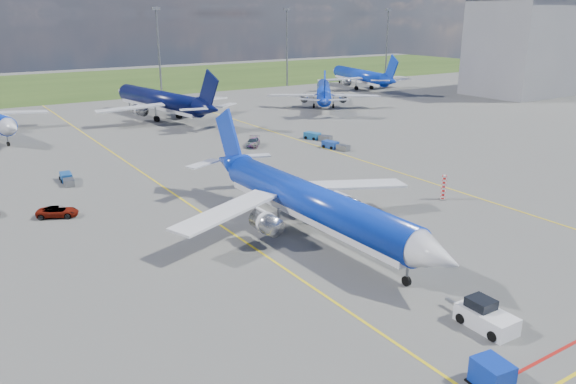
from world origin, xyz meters
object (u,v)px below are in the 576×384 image
pushback_tug (485,316)px  baggage_tug_w (335,146)px  bg_jet_n (161,118)px  main_airliner (311,236)px  baggage_tug_e (317,137)px  warning_post (444,187)px  baggage_tug_c (67,179)px  service_car_b (57,212)px  service_car_c (253,142)px  bg_jet_ne (323,106)px  bg_jet_ene (360,88)px  uld_container (492,375)px

pushback_tug → baggage_tug_w: (24.50, 49.12, -0.27)m
pushback_tug → bg_jet_n: bearing=84.1°
main_airliner → baggage_tug_e: size_ratio=7.24×
baggage_tug_w → baggage_tug_e: bearing=63.9°
main_airliner → warning_post: bearing=1.3°
pushback_tug → baggage_tug_c: bearing=108.3°
baggage_tug_c → main_airliner: bearing=-58.9°
main_airliner → service_car_b: 27.87m
pushback_tug → main_airliner: bearing=92.1°
baggage_tug_e → service_car_c: bearing=151.9°
warning_post → baggage_tug_w: warning_post is taller
bg_jet_ne → pushback_tug: (-49.23, -85.69, 0.79)m
baggage_tug_c → service_car_c: bearing=14.0°
baggage_tug_c → bg_jet_ene: bearing=34.4°
warning_post → service_car_c: bearing=97.9°
bg_jet_ne → baggage_tug_c: bearing=62.5°
main_airliner → baggage_tug_c: 36.27m
bg_jet_n → baggage_tug_w: size_ratio=8.12×
uld_container → baggage_tug_e: (31.34, 61.00, -0.31)m
warning_post → main_airliner: bearing=-177.5°
baggage_tug_w → baggage_tug_c: (-41.03, 3.86, -0.03)m
service_car_c → bg_jet_n: bearing=132.4°
bg_jet_ene → main_airliner: (-78.53, -86.34, 0.00)m
warning_post → pushback_tug: (-19.28, -21.35, -0.71)m
uld_container → baggage_tug_c: bearing=107.8°
baggage_tug_w → baggage_tug_c: bearing=161.1°
bg_jet_ne → main_airliner: main_airliner is taller
service_car_b → baggage_tug_e: (46.49, 16.45, -0.05)m
bg_jet_n → pushback_tug: 92.16m
bg_jet_ene → main_airliner: bg_jet_ene is taller
service_car_c → bg_jet_ene: bearing=74.3°
bg_jet_n → service_car_b: (-31.37, -51.58, 0.60)m
service_car_c → baggage_tug_w: bearing=-3.9°
pushback_tug → baggage_tug_w: size_ratio=1.12×
bg_jet_ene → service_car_b: bg_jet_ene is taller
service_car_c → baggage_tug_e: (11.90, -1.60, -0.15)m
service_car_b → baggage_tug_w: service_car_b is taller
main_airliner → baggage_tug_w: (24.93, 28.64, 0.53)m
bg_jet_ne → baggage_tug_c: size_ratio=7.60×
bg_jet_n → baggage_tug_w: bearing=98.8°
uld_container → baggage_tug_c: 58.70m
warning_post → baggage_tug_e: bearing=79.0°
service_car_c → uld_container: bearing=-70.4°
service_car_c → baggage_tug_w: size_ratio=0.93×
baggage_tug_w → main_airliner: bearing=-144.5°
warning_post → baggage_tug_w: bearing=79.4°
uld_container → bg_jet_ne: bearing=65.6°
service_car_c → baggage_tug_e: 12.00m
bg_jet_ene → baggage_tug_c: size_ratio=8.36×
baggage_tug_w → baggage_tug_c: 41.21m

